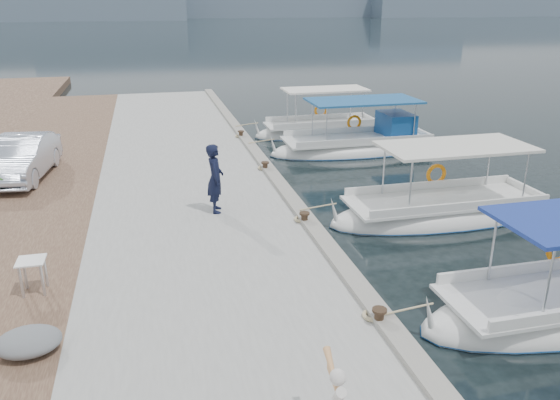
{
  "coord_description": "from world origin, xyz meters",
  "views": [
    {
      "loc": [
        -4.21,
        -11.56,
        6.19
      ],
      "look_at": [
        -1.0,
        1.62,
        1.2
      ],
      "focal_mm": 35.0,
      "sensor_mm": 36.0,
      "label": 1
    }
  ],
  "objects_px": {
    "fishing_caique_c": "(443,213)",
    "fisherman": "(215,178)",
    "parked_car": "(22,158)",
    "fishing_caique_e": "(321,132)",
    "fishing_caique_d": "(359,147)"
  },
  "relations": [
    {
      "from": "fishing_caique_c",
      "to": "fisherman",
      "type": "height_order",
      "value": "fisherman"
    },
    {
      "from": "fisherman",
      "to": "parked_car",
      "type": "height_order",
      "value": "fisherman"
    },
    {
      "from": "fishing_caique_d",
      "to": "fishing_caique_c",
      "type": "bearing_deg",
      "value": -92.79
    },
    {
      "from": "fishing_caique_d",
      "to": "parked_car",
      "type": "bearing_deg",
      "value": -169.85
    },
    {
      "from": "fishing_caique_c",
      "to": "fishing_caique_e",
      "type": "xyz_separation_m",
      "value": [
        -0.33,
        11.12,
        0.0
      ]
    },
    {
      "from": "fishing_caique_e",
      "to": "fisherman",
      "type": "bearing_deg",
      "value": -121.97
    },
    {
      "from": "fishing_caique_c",
      "to": "fisherman",
      "type": "relative_size",
      "value": 3.68
    },
    {
      "from": "parked_car",
      "to": "fisherman",
      "type": "bearing_deg",
      "value": -31.24
    },
    {
      "from": "fisherman",
      "to": "parked_car",
      "type": "bearing_deg",
      "value": 57.53
    },
    {
      "from": "fishing_caique_c",
      "to": "parked_car",
      "type": "bearing_deg",
      "value": 156.54
    },
    {
      "from": "fishing_caique_e",
      "to": "parked_car",
      "type": "relative_size",
      "value": 1.52
    },
    {
      "from": "fishing_caique_d",
      "to": "fisherman",
      "type": "relative_size",
      "value": 3.96
    },
    {
      "from": "parked_car",
      "to": "fishing_caique_e",
      "type": "bearing_deg",
      "value": 31.43
    },
    {
      "from": "fisherman",
      "to": "fishing_caique_c",
      "type": "bearing_deg",
      "value": -91.53
    },
    {
      "from": "fishing_caique_c",
      "to": "fishing_caique_d",
      "type": "bearing_deg",
      "value": 87.21
    }
  ]
}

